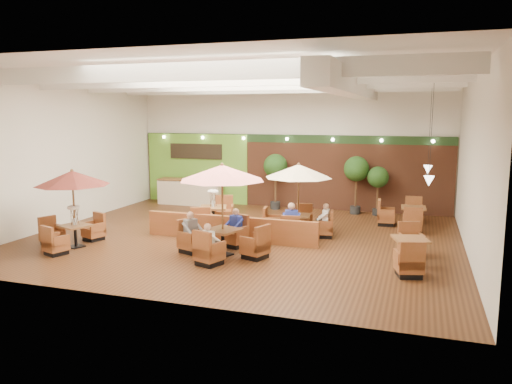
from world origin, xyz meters
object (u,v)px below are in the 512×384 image
at_px(topiary_0, 275,168).
at_px(diner_1, 235,224).
at_px(table_1, 222,193).
at_px(table_3, 213,215).
at_px(diner_4, 324,216).
at_px(table_0, 72,191).
at_px(diner_2, 192,228).
at_px(topiary_1, 356,171).
at_px(diner_3, 291,218).
at_px(topiary_2, 378,179).
at_px(service_counter, 190,192).
at_px(diner_0, 209,239).
at_px(table_2, 298,186).
at_px(table_4, 410,252).
at_px(table_5, 405,217).
at_px(booth_divider, 230,228).

height_order(topiary_0, diner_1, topiary_0).
relative_size(table_1, table_3, 0.96).
distance_m(table_1, diner_4, 4.09).
bearing_deg(table_0, table_3, 68.75).
relative_size(table_3, diner_2, 3.77).
distance_m(table_0, diner_1, 5.13).
height_order(table_1, diner_2, table_1).
bearing_deg(diner_1, topiary_1, -88.20).
bearing_deg(diner_3, topiary_2, 52.39).
distance_m(table_3, topiary_1, 6.44).
xyz_separation_m(table_3, topiary_1, (4.53, 4.39, 1.29)).
height_order(service_counter, diner_1, diner_1).
bearing_deg(topiary_1, diner_3, -104.86).
bearing_deg(table_3, topiary_1, 24.16).
bearing_deg(diner_0, diner_2, 153.98).
bearing_deg(table_2, topiary_0, 106.08).
height_order(table_4, diner_2, diner_2).
height_order(table_4, diner_3, diner_3).
bearing_deg(diner_2, topiary_2, 172.71).
relative_size(diner_2, diner_4, 1.10).
xyz_separation_m(table_3, topiary_2, (5.41, 4.39, 1.00)).
height_order(table_5, diner_2, diner_2).
distance_m(table_1, diner_2, 1.49).
bearing_deg(table_2, diner_2, -138.43).
bearing_deg(table_5, topiary_1, 135.09).
bearing_deg(diner_0, table_1, 108.98).
xyz_separation_m(table_2, diner_1, (-1.52, -2.08, -0.97)).
bearing_deg(table_1, table_5, 68.59).
xyz_separation_m(topiary_0, diner_4, (2.98, -4.38, -1.08)).
xyz_separation_m(table_0, diner_1, (4.77, 1.59, -1.02)).
bearing_deg(table_4, topiary_0, 113.77).
xyz_separation_m(table_3, diner_4, (4.04, 0.02, 0.22)).
bearing_deg(table_5, diner_1, -139.98).
bearing_deg(diner_4, topiary_2, -21.11).
xyz_separation_m(diner_2, diner_3, (2.52, 2.17, 0.02)).
xyz_separation_m(diner_1, diner_3, (1.52, 1.17, 0.03)).
relative_size(topiary_1, diner_0, 3.34).
bearing_deg(booth_divider, table_5, 36.59).
height_order(table_0, table_2, table_2).
relative_size(table_1, topiary_1, 1.18).
bearing_deg(diner_1, table_1, 116.14).
xyz_separation_m(table_3, diner_2, (0.61, -3.07, 0.25)).
bearing_deg(booth_divider, topiary_1, 60.40).
bearing_deg(table_3, table_1, -82.27).
bearing_deg(topiary_2, diner_3, -113.33).
bearing_deg(diner_2, diner_1, 160.47).
xyz_separation_m(table_5, topiary_1, (-2.05, 1.85, 1.43)).
height_order(topiary_2, diner_3, topiary_2).
xyz_separation_m(topiary_0, topiary_1, (3.47, -0.00, -0.01)).
height_order(topiary_1, diner_4, topiary_1).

